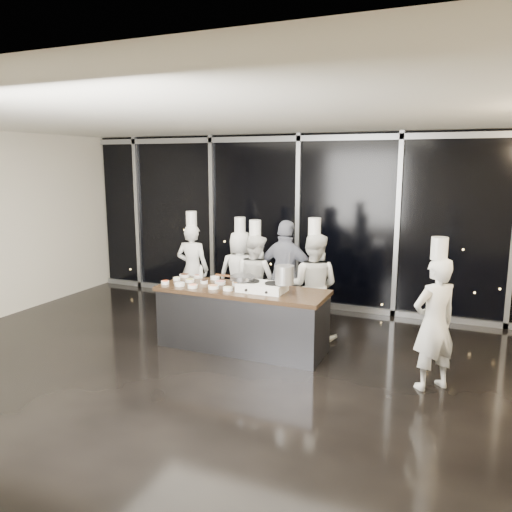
{
  "coord_description": "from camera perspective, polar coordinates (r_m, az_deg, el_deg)",
  "views": [
    {
      "loc": [
        2.9,
        -5.39,
        2.68
      ],
      "look_at": [
        0.09,
        1.2,
        1.33
      ],
      "focal_mm": 35.0,
      "sensor_mm": 36.0,
      "label": 1
    }
  ],
  "objects": [
    {
      "name": "stove",
      "position": [
        6.98,
        0.7,
        -3.54
      ],
      "size": [
        0.66,
        0.43,
        0.14
      ],
      "rotation": [
        0.0,
        0.0,
        -0.01
      ],
      "color": "white",
      "rests_on": "demo_counter"
    },
    {
      "name": "guest",
      "position": [
        8.02,
        3.49,
        -2.22
      ],
      "size": [
        1.07,
        0.51,
        1.78
      ],
      "rotation": [
        0.0,
        0.0,
        3.07
      ],
      "color": "#141C37",
      "rests_on": "ground"
    },
    {
      "name": "window_wall",
      "position": [
        9.35,
        4.87,
        4.0
      ],
      "size": [
        8.9,
        0.11,
        3.2
      ],
      "color": "black",
      "rests_on": "ground"
    },
    {
      "name": "ground",
      "position": [
        6.68,
        -4.89,
        -12.99
      ],
      "size": [
        9.0,
        9.0,
        0.0
      ],
      "primitive_type": "plane",
      "color": "black",
      "rests_on": "ground"
    },
    {
      "name": "frying_pan",
      "position": [
        7.08,
        -1.64,
        -2.47
      ],
      "size": [
        0.6,
        0.35,
        0.06
      ],
      "rotation": [
        0.0,
        0.0,
        -0.01
      ],
      "color": "gray",
      "rests_on": "stove"
    },
    {
      "name": "squeeze_bottle",
      "position": [
        7.8,
        -6.31,
        -1.78
      ],
      "size": [
        0.06,
        0.06,
        0.22
      ],
      "color": "silver",
      "rests_on": "demo_counter"
    },
    {
      "name": "chef_far_left",
      "position": [
        8.93,
        -7.26,
        -1.37
      ],
      "size": [
        0.63,
        0.45,
        1.84
      ],
      "rotation": [
        0.0,
        0.0,
        3.26
      ],
      "color": "silver",
      "rests_on": "ground"
    },
    {
      "name": "chef_left",
      "position": [
        8.65,
        -1.81,
        -2.01
      ],
      "size": [
        0.87,
        0.71,
        1.76
      ],
      "rotation": [
        0.0,
        0.0,
        3.49
      ],
      "color": "silver",
      "rests_on": "ground"
    },
    {
      "name": "room_shell",
      "position": [
        6.06,
        -3.74,
        6.56
      ],
      "size": [
        9.02,
        7.02,
        3.21
      ],
      "color": "beige",
      "rests_on": "ground"
    },
    {
      "name": "chef_right",
      "position": [
        7.66,
        6.56,
        -3.37
      ],
      "size": [
        0.8,
        0.62,
        1.86
      ],
      "rotation": [
        0.0,
        0.0,
        3.15
      ],
      "color": "silver",
      "rests_on": "ground"
    },
    {
      "name": "chef_side",
      "position": [
        6.28,
        19.71,
        -7.11
      ],
      "size": [
        0.69,
        0.68,
        1.84
      ],
      "rotation": [
        0.0,
        0.0,
        3.89
      ],
      "color": "silver",
      "rests_on": "ground"
    },
    {
      "name": "stock_pot",
      "position": [
        6.8,
        3.28,
        -2.16
      ],
      "size": [
        0.26,
        0.26,
        0.26
      ],
      "primitive_type": "cylinder",
      "rotation": [
        0.0,
        0.0,
        -0.01
      ],
      "color": "#A9A9AB",
      "rests_on": "stove"
    },
    {
      "name": "demo_counter",
      "position": [
        7.27,
        -1.6,
        -7.14
      ],
      "size": [
        2.46,
        0.86,
        0.9
      ],
      "color": "#36363B",
      "rests_on": "ground"
    },
    {
      "name": "chef_center",
      "position": [
        8.15,
        -0.1,
        -2.77
      ],
      "size": [
        0.9,
        0.79,
        1.77
      ],
      "rotation": [
        0.0,
        0.0,
        2.81
      ],
      "color": "silver",
      "rests_on": "ground"
    },
    {
      "name": "prep_bowls",
      "position": [
        7.42,
        -5.77,
        -3.04
      ],
      "size": [
        1.35,
        0.74,
        0.05
      ],
      "color": "white",
      "rests_on": "demo_counter"
    }
  ]
}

